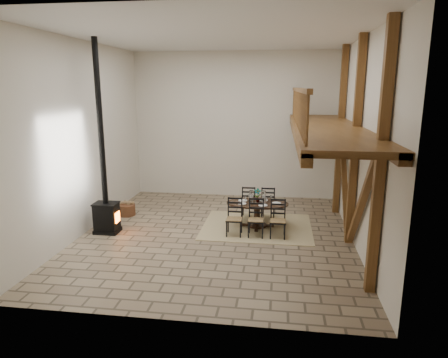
# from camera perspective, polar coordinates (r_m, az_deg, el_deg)

# --- Properties ---
(ground) EXTENTS (8.00, 8.00, 0.00)m
(ground) POSITION_cam_1_polar(r_m,az_deg,el_deg) (10.64, -1.14, -7.99)
(ground) COLOR gray
(ground) RESTS_ON ground
(room_shell) EXTENTS (7.02, 8.02, 5.01)m
(room_shell) POSITION_cam_1_polar(r_m,az_deg,el_deg) (9.84, 5.70, 8.30)
(room_shell) COLOR silver
(room_shell) RESTS_ON ground
(rug) EXTENTS (3.00, 2.50, 0.02)m
(rug) POSITION_cam_1_polar(r_m,az_deg,el_deg) (11.26, 4.72, -6.77)
(rug) COLOR tan
(rug) RESTS_ON ground
(dining_table) EXTENTS (1.72, 1.91, 1.10)m
(dining_table) POSITION_cam_1_polar(r_m,az_deg,el_deg) (11.04, 4.74, -5.08)
(dining_table) COLOR black
(dining_table) RESTS_ON ground
(wood_stove) EXTENTS (0.64, 0.49, 5.00)m
(wood_stove) POSITION_cam_1_polar(r_m,az_deg,el_deg) (10.93, -16.64, -1.75)
(wood_stove) COLOR black
(wood_stove) RESTS_ON ground
(log_basket) EXTENTS (0.51, 0.51, 0.43)m
(log_basket) POSITION_cam_1_polar(r_m,az_deg,el_deg) (12.52, -13.73, -4.22)
(log_basket) COLOR brown
(log_basket) RESTS_ON ground
(log_stack) EXTENTS (0.32, 0.24, 0.39)m
(log_stack) POSITION_cam_1_polar(r_m,az_deg,el_deg) (11.84, -16.39, -5.31)
(log_stack) COLOR tan
(log_stack) RESTS_ON ground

